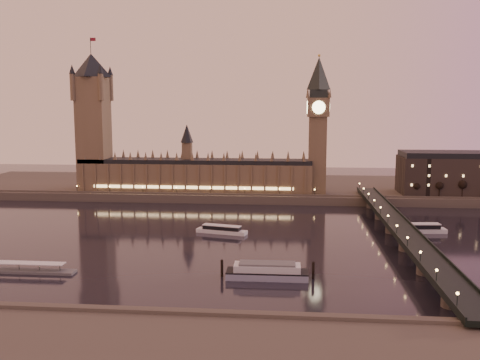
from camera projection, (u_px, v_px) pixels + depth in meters
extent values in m
plane|color=black|center=(228.00, 237.00, 294.87)|extent=(700.00, 700.00, 0.00)
cube|color=#423D35|center=(286.00, 188.00, 454.43)|extent=(560.00, 130.00, 6.00)
cube|color=brown|center=(195.00, 177.00, 415.58)|extent=(180.00, 26.00, 22.00)
cube|color=black|center=(195.00, 161.00, 413.85)|extent=(180.00, 22.00, 3.20)
cube|color=#FFCC7F|center=(192.00, 187.00, 403.08)|extent=(153.00, 0.25, 2.20)
cube|color=brown|center=(94.00, 134.00, 418.44)|extent=(22.00, 22.00, 88.00)
cone|color=black|center=(91.00, 65.00, 411.18)|extent=(31.68, 31.68, 18.00)
cylinder|color=black|center=(91.00, 45.00, 409.13)|extent=(0.44, 0.44, 12.00)
cube|color=maroon|center=(93.00, 39.00, 408.31)|extent=(4.00, 0.15, 2.50)
cube|color=brown|center=(317.00, 155.00, 404.44)|extent=(13.00, 13.00, 58.00)
cube|color=brown|center=(318.00, 107.00, 399.51)|extent=(16.00, 16.00, 14.00)
cylinder|color=#FFEAA5|center=(319.00, 107.00, 391.44)|extent=(9.60, 0.35, 9.60)
cylinder|color=#FFEAA5|center=(307.00, 107.00, 400.27)|extent=(0.35, 9.60, 9.60)
cube|color=black|center=(318.00, 94.00, 398.14)|extent=(13.00, 13.00, 6.00)
cone|color=black|center=(319.00, 73.00, 396.09)|extent=(17.68, 17.68, 24.00)
sphere|color=gold|center=(319.00, 55.00, 394.31)|extent=(2.00, 2.00, 2.00)
cube|color=black|center=(399.00, 227.00, 285.29)|extent=(13.00, 260.00, 2.00)
cube|color=black|center=(387.00, 224.00, 285.67)|extent=(0.60, 260.00, 1.00)
cube|color=black|center=(411.00, 224.00, 284.50)|extent=(0.60, 260.00, 1.00)
cube|color=black|center=(475.00, 176.00, 401.53)|extent=(110.00, 36.00, 28.00)
cube|color=black|center=(476.00, 154.00, 399.34)|extent=(108.00, 34.00, 4.00)
cylinder|color=black|center=(415.00, 191.00, 389.52)|extent=(0.70, 0.70, 8.34)
sphere|color=black|center=(415.00, 186.00, 388.92)|extent=(5.56, 5.56, 5.56)
cylinder|color=black|center=(439.00, 192.00, 387.94)|extent=(0.70, 0.70, 8.34)
sphere|color=black|center=(439.00, 186.00, 387.34)|extent=(5.56, 5.56, 5.56)
cylinder|color=black|center=(463.00, 192.00, 386.36)|extent=(0.70, 0.70, 8.34)
sphere|color=black|center=(463.00, 186.00, 385.76)|extent=(5.56, 5.56, 5.56)
cube|color=silver|center=(222.00, 231.00, 304.18)|extent=(29.97, 13.16, 2.15)
cube|color=black|center=(222.00, 228.00, 303.89)|extent=(22.30, 10.23, 2.15)
cube|color=silver|center=(222.00, 226.00, 303.71)|extent=(22.93, 10.61, 0.39)
cube|color=silver|center=(420.00, 230.00, 306.00)|extent=(29.25, 9.58, 2.43)
cube|color=black|center=(420.00, 226.00, 305.66)|extent=(21.69, 7.66, 2.43)
cube|color=silver|center=(421.00, 224.00, 305.47)|extent=(22.29, 7.99, 0.44)
cube|color=#8B95B1|center=(267.00, 275.00, 224.28)|extent=(34.30, 9.94, 2.78)
cube|color=black|center=(267.00, 271.00, 224.05)|extent=(34.30, 9.94, 0.53)
cube|color=silver|center=(267.00, 268.00, 223.83)|extent=(27.88, 8.81, 2.78)
cube|color=#595B5E|center=(267.00, 263.00, 223.59)|extent=(23.59, 7.70, 0.75)
cylinder|color=black|center=(222.00, 268.00, 226.56)|extent=(1.18, 1.18, 7.27)
cylinder|color=black|center=(313.00, 270.00, 223.36)|extent=(1.18, 1.18, 7.27)
cube|color=#595B5E|center=(31.00, 271.00, 232.46)|extent=(38.83, 6.47, 1.11)
cube|color=silver|center=(29.00, 263.00, 232.04)|extent=(31.43, 5.55, 0.28)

